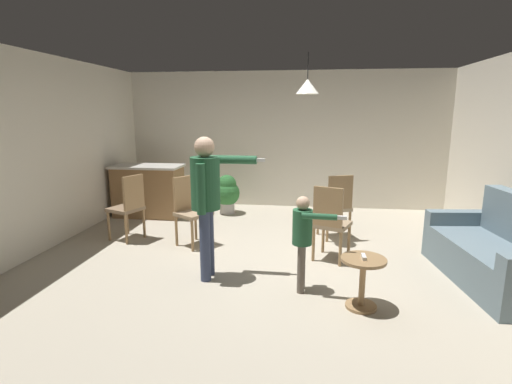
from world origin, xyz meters
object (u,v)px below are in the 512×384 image
object	(u,v)px
couch_floral	(498,255)
dining_chair_centre_back	(330,221)
dining_chair_by_counter	(336,204)
person_adult	(207,192)
dining_chair_spare	(129,205)
spare_remote_on_table	(364,257)
side_table_by_couch	(363,277)
potted_plant_corner	(227,192)
kitchen_counter	(149,190)
person_child	(303,233)
dining_chair_near_wall	(190,208)

from	to	relation	value
couch_floral	dining_chair_centre_back	xyz separation A→B (m)	(-1.85, 0.41, 0.21)
dining_chair_by_counter	dining_chair_centre_back	world-z (taller)	same
person_adult	dining_chair_spare	size ratio (longest dim) A/B	1.65
couch_floral	spare_remote_on_table	distance (m)	1.81
side_table_by_couch	potted_plant_corner	bearing A→B (deg)	121.26
dining_chair_centre_back	dining_chair_spare	bearing A→B (deg)	-166.45
couch_floral	side_table_by_couch	distance (m)	1.79
dining_chair_by_counter	side_table_by_couch	bearing A→B (deg)	-108.04
spare_remote_on_table	dining_chair_centre_back	bearing A→B (deg)	101.56
person_adult	dining_chair_centre_back	bearing A→B (deg)	116.44
kitchen_counter	dining_chair_spare	bearing A→B (deg)	-78.70
person_child	potted_plant_corner	xyz separation A→B (m)	(-1.47, 3.10, -0.24)
potted_plant_corner	kitchen_counter	bearing A→B (deg)	-166.06
couch_floral	side_table_by_couch	size ratio (longest dim) A/B	3.62
dining_chair_centre_back	dining_chair_spare	size ratio (longest dim) A/B	1.00
dining_chair_near_wall	kitchen_counter	bearing A→B (deg)	-105.61
spare_remote_on_table	couch_floral	bearing A→B (deg)	26.75
person_child	dining_chair_centre_back	xyz separation A→B (m)	(0.34, 0.91, -0.11)
dining_chair_near_wall	spare_remote_on_table	bearing A→B (deg)	87.92
dining_chair_spare	kitchen_counter	bearing A→B (deg)	32.06
dining_chair_by_counter	dining_chair_centre_back	bearing A→B (deg)	-119.68
side_table_by_couch	dining_chair_centre_back	bearing A→B (deg)	101.79
person_adult	dining_chair_centre_back	xyz separation A→B (m)	(1.43, 0.71, -0.48)
dining_chair_near_wall	spare_remote_on_table	distance (m)	2.75
couch_floral	side_table_by_couch	xyz separation A→B (m)	(-1.60, -0.80, -0.00)
person_child	dining_chair_centre_back	size ratio (longest dim) A/B	1.05
couch_floral	dining_chair_near_wall	distance (m)	3.92
side_table_by_couch	person_adult	xyz separation A→B (m)	(-1.68, 0.50, 0.69)
dining_chair_near_wall	spare_remote_on_table	xyz separation A→B (m)	(2.23, -1.61, -0.01)
person_child	spare_remote_on_table	world-z (taller)	person_child
dining_chair_near_wall	dining_chair_spare	size ratio (longest dim) A/B	1.00
side_table_by_couch	person_child	world-z (taller)	person_child
potted_plant_corner	spare_remote_on_table	xyz separation A→B (m)	(2.06, -3.41, 0.13)
person_adult	potted_plant_corner	size ratio (longest dim) A/B	2.21
kitchen_counter	dining_chair_centre_back	distance (m)	3.71
dining_chair_centre_back	spare_remote_on_table	size ratio (longest dim) A/B	7.69
dining_chair_by_counter	dining_chair_spare	world-z (taller)	same
side_table_by_couch	potted_plant_corner	size ratio (longest dim) A/B	0.70
kitchen_counter	dining_chair_spare	distance (m)	1.41
dining_chair_near_wall	spare_remote_on_table	world-z (taller)	dining_chair_near_wall
person_child	dining_chair_centre_back	world-z (taller)	person_child
person_child	dining_chair_spare	distance (m)	2.95
side_table_by_couch	dining_chair_near_wall	xyz separation A→B (m)	(-2.23, 1.60, 0.22)
side_table_by_couch	couch_floral	bearing A→B (deg)	26.43
couch_floral	spare_remote_on_table	world-z (taller)	couch_floral
dining_chair_near_wall	dining_chair_centre_back	size ratio (longest dim) A/B	1.00
dining_chair_spare	potted_plant_corner	distance (m)	2.07
person_child	person_adult	bearing A→B (deg)	-96.14
couch_floral	person_adult	xyz separation A→B (m)	(-3.28, -0.30, 0.69)
side_table_by_couch	potted_plant_corner	xyz separation A→B (m)	(-2.06, 3.40, 0.08)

